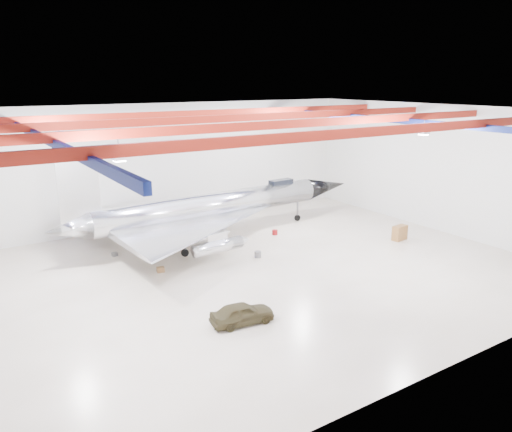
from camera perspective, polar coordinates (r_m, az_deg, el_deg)
floor at (r=34.67m, az=-1.36°, el=-6.67°), size 40.00×40.00×0.00m
wall_back at (r=46.25m, az=-11.18°, el=5.71°), size 40.00×0.00×40.00m
wall_right at (r=46.44m, az=20.25°, el=5.10°), size 0.00×30.00×30.00m
ceiling at (r=32.22m, az=-1.48°, el=11.79°), size 40.00×40.00×0.00m
ceiling_structure at (r=32.26m, az=-1.48°, el=10.59°), size 39.50×29.50×1.08m
jet_aircraft at (r=41.70m, az=-4.98°, el=0.82°), size 28.94×17.40×7.89m
jeep at (r=27.85m, az=-1.59°, el=-11.06°), size 3.72×1.88×1.21m
desk at (r=43.39m, az=16.10°, el=-1.86°), size 1.43×0.85×1.24m
crate_ply at (r=35.62m, az=-10.85°, el=-6.04°), size 0.57×0.49×0.36m
toolbox_red at (r=42.20m, az=-6.89°, el=-2.46°), size 0.61×0.54×0.36m
engine_drum at (r=37.77m, az=0.21°, el=-4.41°), size 0.55×0.55×0.46m
parts_bin at (r=39.39m, az=-3.97°, el=-3.66°), size 0.67×0.59×0.40m
crate_small at (r=39.55m, az=-15.84°, el=-4.24°), size 0.44×0.37×0.28m
tool_chest at (r=43.24m, az=2.17°, el=-1.87°), size 0.48×0.48×0.43m
oil_barrel at (r=40.62m, az=-4.07°, el=-3.11°), size 0.50×0.41×0.34m
spares_box at (r=42.02m, az=-5.92°, el=-2.48°), size 0.47×0.47×0.40m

